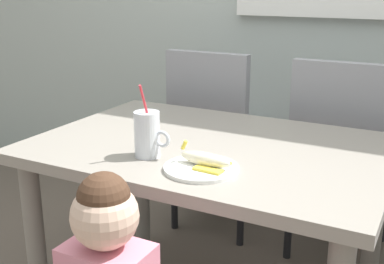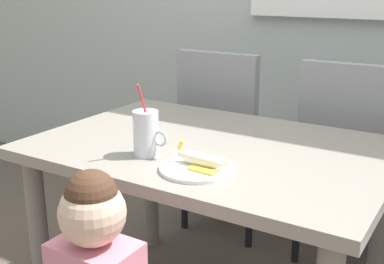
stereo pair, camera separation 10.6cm
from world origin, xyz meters
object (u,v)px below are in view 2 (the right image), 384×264
(snack_plate, at_px, (197,168))
(dining_chair_left, at_px, (227,132))
(dining_table, at_px, (212,172))
(peeled_banana, at_px, (202,160))
(dining_chair_right, at_px, (351,154))
(milk_cup, at_px, (146,136))

(snack_plate, bearing_deg, dining_chair_left, 112.40)
(snack_plate, bearing_deg, dining_table, 109.48)
(dining_chair_left, xyz_separation_m, peeled_banana, (0.39, -0.92, 0.21))
(dining_chair_right, bearing_deg, peeled_banana, 75.71)
(dining_chair_left, distance_m, dining_chair_right, 0.63)
(dining_chair_left, bearing_deg, dining_chair_right, 179.44)
(dining_chair_right, xyz_separation_m, peeled_banana, (-0.23, -0.91, 0.21))
(dining_table, distance_m, snack_plate, 0.29)
(milk_cup, bearing_deg, dining_chair_left, 100.85)
(milk_cup, bearing_deg, dining_chair_right, 63.13)
(milk_cup, xyz_separation_m, peeled_banana, (0.22, -0.02, -0.04))
(dining_table, bearing_deg, dining_chair_right, 63.91)
(milk_cup, bearing_deg, snack_plate, -8.08)
(snack_plate, height_order, peeled_banana, peeled_banana)
(dining_chair_right, bearing_deg, milk_cup, 63.13)
(dining_table, relative_size, milk_cup, 5.00)
(dining_table, relative_size, peeled_banana, 7.12)
(dining_chair_left, relative_size, peeled_banana, 5.54)
(dining_table, distance_m, peeled_banana, 0.29)
(dining_chair_left, height_order, snack_plate, dining_chair_left)
(peeled_banana, bearing_deg, snack_plate, -131.28)
(milk_cup, relative_size, snack_plate, 1.07)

